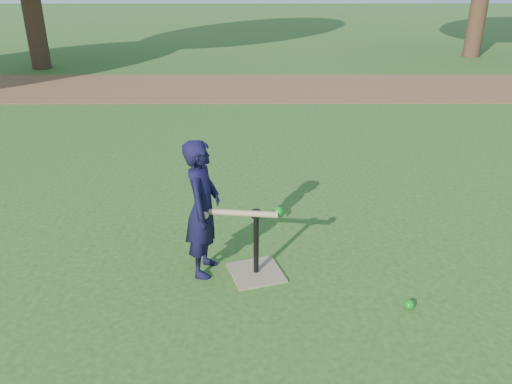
{
  "coord_description": "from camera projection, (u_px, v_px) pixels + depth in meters",
  "views": [
    {
      "loc": [
        -0.21,
        -3.81,
        2.42
      ],
      "look_at": [
        -0.2,
        0.19,
        0.65
      ],
      "focal_mm": 35.0,
      "sensor_mm": 36.0,
      "label": 1
    }
  ],
  "objects": [
    {
      "name": "ground",
      "position": [
        278.0,
        267.0,
        4.47
      ],
      "size": [
        80.0,
        80.0,
        0.0
      ],
      "primitive_type": "plane",
      "color": "#285116",
      "rests_on": "ground"
    },
    {
      "name": "dirt_strip",
      "position": [
        264.0,
        88.0,
        11.32
      ],
      "size": [
        24.0,
        3.0,
        0.01
      ],
      "primitive_type": "cube",
      "color": "brown",
      "rests_on": "ground"
    },
    {
      "name": "child",
      "position": [
        203.0,
        209.0,
        4.17
      ],
      "size": [
        0.35,
        0.48,
        1.21
      ],
      "primitive_type": "imported",
      "rotation": [
        0.0,
        0.0,
        1.43
      ],
      "color": "black",
      "rests_on": "ground"
    },
    {
      "name": "wiffle_ball_ground",
      "position": [
        409.0,
        305.0,
        3.89
      ],
      "size": [
        0.08,
        0.08,
        0.08
      ],
      "primitive_type": "sphere",
      "color": "#0B8116",
      "rests_on": "ground"
    },
    {
      "name": "batting_tee",
      "position": [
        256.0,
        263.0,
        4.32
      ],
      "size": [
        0.54,
        0.54,
        0.61
      ],
      "color": "#887656",
      "rests_on": "ground"
    },
    {
      "name": "swing_action",
      "position": [
        246.0,
        213.0,
        4.1
      ],
      "size": [
        0.68,
        0.13,
        0.08
      ],
      "color": "tan",
      "rests_on": "ground"
    }
  ]
}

